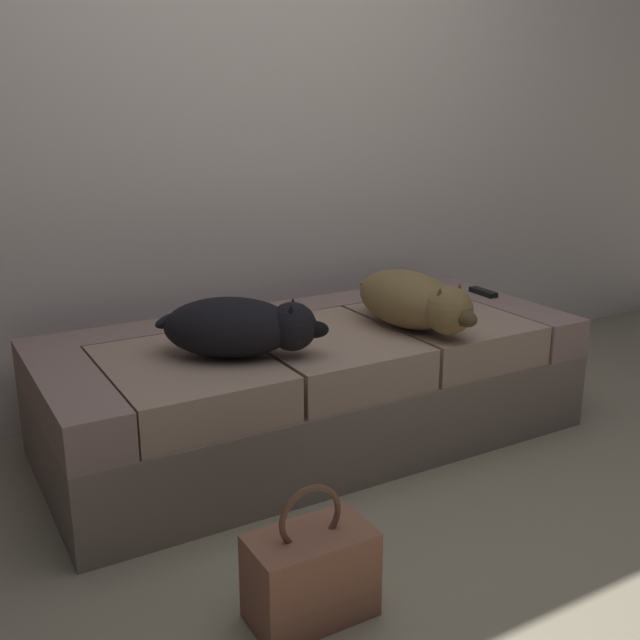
# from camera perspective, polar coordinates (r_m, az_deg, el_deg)

# --- Properties ---
(ground_plane) EXTENTS (10.00, 10.00, 0.00)m
(ground_plane) POSITION_cam_1_polar(r_m,az_deg,el_deg) (2.31, 11.95, -17.73)
(ground_plane) COLOR gray
(back_wall) EXTENTS (6.40, 0.10, 2.80)m
(back_wall) POSITION_cam_1_polar(r_m,az_deg,el_deg) (3.28, -6.43, 18.31)
(back_wall) COLOR silver
(back_wall) RESTS_ON ground
(couch) EXTENTS (2.03, 0.88, 0.45)m
(couch) POSITION_cam_1_polar(r_m,az_deg,el_deg) (2.90, -0.51, -5.02)
(couch) COLOR #7B685C
(couch) RESTS_ON ground
(dog_dark) EXTENTS (0.56, 0.45, 0.20)m
(dog_dark) POSITION_cam_1_polar(r_m,az_deg,el_deg) (2.52, -6.12, -0.53)
(dog_dark) COLOR black
(dog_dark) RESTS_ON couch
(dog_tan) EXTENTS (0.31, 0.63, 0.22)m
(dog_tan) POSITION_cam_1_polar(r_m,az_deg,el_deg) (2.83, 7.21, 1.48)
(dog_tan) COLOR olive
(dog_tan) RESTS_ON couch
(tv_remote) EXTENTS (0.05, 0.15, 0.02)m
(tv_remote) POSITION_cam_1_polar(r_m,az_deg,el_deg) (3.42, 12.39, 2.10)
(tv_remote) COLOR black
(tv_remote) RESTS_ON couch
(handbag) EXTENTS (0.32, 0.18, 0.38)m
(handbag) POSITION_cam_1_polar(r_m,az_deg,el_deg) (2.01, -0.72, -18.86)
(handbag) COLOR #905A43
(handbag) RESTS_ON ground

